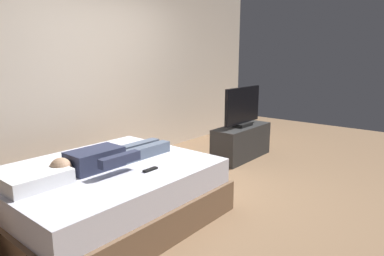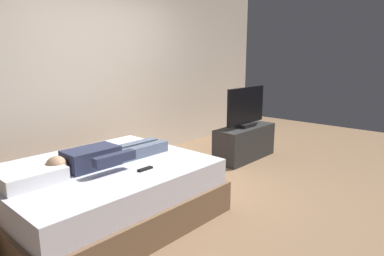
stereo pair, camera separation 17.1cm
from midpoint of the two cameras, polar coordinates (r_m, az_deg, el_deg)
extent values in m
plane|color=#8C6B4C|center=(3.80, -0.84, -11.66)|extent=(10.00, 10.00, 0.00)
cube|color=beige|center=(5.04, -13.44, 10.30)|extent=(6.40, 0.10, 2.80)
cube|color=brown|center=(3.37, -15.72, -12.56)|extent=(1.93, 1.60, 0.30)
cube|color=white|center=(3.27, -15.99, -8.26)|extent=(1.85, 1.52, 0.24)
cube|color=white|center=(2.93, -26.69, -7.83)|extent=(0.48, 0.34, 0.12)
cube|color=#2D334C|center=(3.16, -17.75, -5.09)|extent=(0.48, 0.28, 0.18)
sphere|color=tan|center=(3.01, -23.05, -6.38)|extent=(0.18, 0.18, 0.18)
cube|color=slate|center=(3.41, -9.35, -3.99)|extent=(0.60, 0.11, 0.11)
cube|color=slate|center=(3.53, -11.07, -3.51)|extent=(0.60, 0.11, 0.11)
cube|color=#2D334C|center=(2.96, -13.86, -5.22)|extent=(0.40, 0.08, 0.08)
cube|color=black|center=(3.02, -8.77, -7.04)|extent=(0.15, 0.04, 0.02)
cube|color=#2D2D2D|center=(5.15, 7.51, -2.41)|extent=(1.10, 0.40, 0.50)
cube|color=black|center=(5.09, 7.59, 0.59)|extent=(0.32, 0.20, 0.05)
cube|color=black|center=(5.04, 7.69, 3.88)|extent=(0.88, 0.05, 0.54)
camera|label=1|loc=(0.09, -91.22, -0.26)|focal=31.20mm
camera|label=2|loc=(0.09, 88.78, 0.26)|focal=31.20mm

